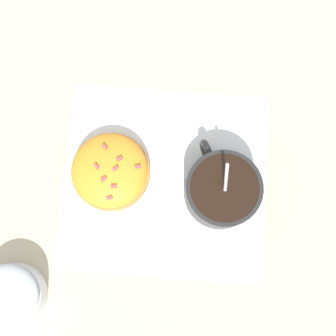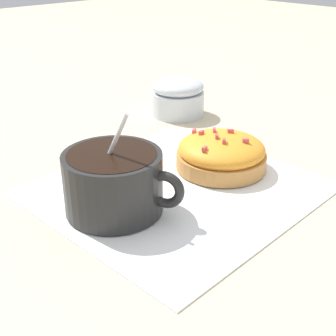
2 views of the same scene
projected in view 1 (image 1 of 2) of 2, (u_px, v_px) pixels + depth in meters
The scene contains 5 objects.
ground_plane at pixel (164, 180), 0.62m from camera, with size 3.00×3.00×0.00m, color #C6B793.
paper_napkin at pixel (164, 180), 0.61m from camera, with size 0.27×0.26×0.00m.
coffee_cup at pixel (222, 190), 0.58m from camera, with size 0.09×0.11×0.10m.
frosted_pastry at pixel (110, 171), 0.60m from camera, with size 0.10×0.10×0.04m.
sugar_bowl at pixel (10, 296), 0.56m from camera, with size 0.08×0.08×0.06m.
Camera 1 is at (-0.02, 0.09, 0.61)m, focal length 50.00 mm.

